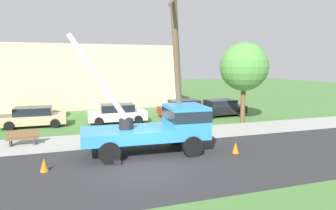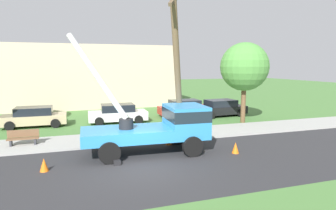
{
  "view_description": "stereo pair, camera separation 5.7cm",
  "coord_description": "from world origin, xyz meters",
  "px_view_note": "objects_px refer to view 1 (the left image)",
  "views": [
    {
      "loc": [
        -2.91,
        -12.1,
        4.43
      ],
      "look_at": [
        2.12,
        2.95,
        2.27
      ],
      "focal_mm": 31.83,
      "sensor_mm": 36.0,
      "label": 1
    },
    {
      "loc": [
        -2.86,
        -12.12,
        4.43
      ],
      "look_at": [
        2.12,
        2.95,
        2.27
      ],
      "focal_mm": 31.83,
      "sensor_mm": 36.0,
      "label": 2
    }
  ],
  "objects_px": {
    "leaning_utility_pole": "(177,66)",
    "traffic_cone_behind": "(44,165)",
    "parked_sedan_white": "(117,113)",
    "parked_sedan_red": "(184,108)",
    "parked_sedan_tan": "(34,117)",
    "roadside_tree_near": "(244,67)",
    "utility_truck": "(161,125)",
    "traffic_cone_ahead": "(235,148)",
    "parked_sedan_black": "(220,108)",
    "traffic_cone_curbside": "(169,140)",
    "park_bench": "(23,138)"
  },
  "relations": [
    {
      "from": "leaning_utility_pole",
      "to": "parked_sedan_tan",
      "type": "height_order",
      "value": "leaning_utility_pole"
    },
    {
      "from": "parked_sedan_tan",
      "to": "utility_truck",
      "type": "bearing_deg",
      "value": -52.03
    },
    {
      "from": "leaning_utility_pole",
      "to": "traffic_cone_behind",
      "type": "xyz_separation_m",
      "value": [
        -6.49,
        -1.63,
        -4.06
      ]
    },
    {
      "from": "park_bench",
      "to": "parked_sedan_white",
      "type": "bearing_deg",
      "value": 40.89
    },
    {
      "from": "traffic_cone_ahead",
      "to": "traffic_cone_curbside",
      "type": "xyz_separation_m",
      "value": [
        -2.66,
        2.61,
        0.0
      ]
    },
    {
      "from": "traffic_cone_ahead",
      "to": "parked_sedan_white",
      "type": "relative_size",
      "value": 0.13
    },
    {
      "from": "parked_sedan_white",
      "to": "roadside_tree_near",
      "type": "xyz_separation_m",
      "value": [
        9.16,
        -2.98,
        3.54
      ]
    },
    {
      "from": "parked_sedan_red",
      "to": "traffic_cone_behind",
      "type": "bearing_deg",
      "value": -134.6
    },
    {
      "from": "park_bench",
      "to": "traffic_cone_curbside",
      "type": "bearing_deg",
      "value": -15.52
    },
    {
      "from": "park_bench",
      "to": "roadside_tree_near",
      "type": "height_order",
      "value": "roadside_tree_near"
    },
    {
      "from": "traffic_cone_curbside",
      "to": "parked_sedan_red",
      "type": "height_order",
      "value": "parked_sedan_red"
    },
    {
      "from": "parked_sedan_red",
      "to": "roadside_tree_near",
      "type": "xyz_separation_m",
      "value": [
        3.26,
        -3.96,
        3.54
      ]
    },
    {
      "from": "traffic_cone_ahead",
      "to": "roadside_tree_near",
      "type": "distance_m",
      "value": 9.29
    },
    {
      "from": "traffic_cone_behind",
      "to": "parked_sedan_red",
      "type": "height_order",
      "value": "parked_sedan_red"
    },
    {
      "from": "park_bench",
      "to": "traffic_cone_ahead",
      "type": "bearing_deg",
      "value": -24.67
    },
    {
      "from": "traffic_cone_behind",
      "to": "traffic_cone_curbside",
      "type": "relative_size",
      "value": 1.0
    },
    {
      "from": "leaning_utility_pole",
      "to": "roadside_tree_near",
      "type": "distance_m",
      "value": 8.81
    },
    {
      "from": "traffic_cone_ahead",
      "to": "roadside_tree_near",
      "type": "relative_size",
      "value": 0.09
    },
    {
      "from": "parked_sedan_white",
      "to": "parked_sedan_red",
      "type": "distance_m",
      "value": 5.98
    },
    {
      "from": "traffic_cone_behind",
      "to": "roadside_tree_near",
      "type": "relative_size",
      "value": 0.09
    },
    {
      "from": "traffic_cone_ahead",
      "to": "traffic_cone_behind",
      "type": "relative_size",
      "value": 1.0
    },
    {
      "from": "utility_truck",
      "to": "parked_sedan_red",
      "type": "distance_m",
      "value": 10.67
    },
    {
      "from": "traffic_cone_behind",
      "to": "parked_sedan_red",
      "type": "bearing_deg",
      "value": 45.4
    },
    {
      "from": "parked_sedan_white",
      "to": "parked_sedan_red",
      "type": "bearing_deg",
      "value": 9.45
    },
    {
      "from": "traffic_cone_behind",
      "to": "roadside_tree_near",
      "type": "bearing_deg",
      "value": 25.85
    },
    {
      "from": "leaning_utility_pole",
      "to": "traffic_cone_ahead",
      "type": "relative_size",
      "value": 15.17
    },
    {
      "from": "parked_sedan_black",
      "to": "roadside_tree_near",
      "type": "height_order",
      "value": "roadside_tree_near"
    },
    {
      "from": "utility_truck",
      "to": "parked_sedan_tan",
      "type": "relative_size",
      "value": 1.53
    },
    {
      "from": "parked_sedan_white",
      "to": "utility_truck",
      "type": "bearing_deg",
      "value": -83.8
    },
    {
      "from": "traffic_cone_behind",
      "to": "parked_sedan_black",
      "type": "distance_m",
      "value": 16.59
    },
    {
      "from": "traffic_cone_curbside",
      "to": "parked_sedan_white",
      "type": "height_order",
      "value": "parked_sedan_white"
    },
    {
      "from": "parked_sedan_red",
      "to": "parked_sedan_black",
      "type": "relative_size",
      "value": 0.98
    },
    {
      "from": "traffic_cone_behind",
      "to": "roadside_tree_near",
      "type": "xyz_separation_m",
      "value": [
        13.73,
        6.65,
        3.97
      ]
    },
    {
      "from": "parked_sedan_black",
      "to": "park_bench",
      "type": "relative_size",
      "value": 2.83
    },
    {
      "from": "utility_truck",
      "to": "traffic_cone_curbside",
      "type": "height_order",
      "value": "utility_truck"
    },
    {
      "from": "utility_truck",
      "to": "park_bench",
      "type": "relative_size",
      "value": 4.22
    },
    {
      "from": "parked_sedan_white",
      "to": "leaning_utility_pole",
      "type": "bearing_deg",
      "value": -76.53
    },
    {
      "from": "utility_truck",
      "to": "roadside_tree_near",
      "type": "height_order",
      "value": "roadside_tree_near"
    },
    {
      "from": "traffic_cone_curbside",
      "to": "leaning_utility_pole",
      "type": "bearing_deg",
      "value": -74.91
    },
    {
      "from": "leaning_utility_pole",
      "to": "parked_sedan_tan",
      "type": "distance_m",
      "value": 12.02
    },
    {
      "from": "leaning_utility_pole",
      "to": "traffic_cone_behind",
      "type": "bearing_deg",
      "value": -165.89
    },
    {
      "from": "leaning_utility_pole",
      "to": "traffic_cone_ahead",
      "type": "xyz_separation_m",
      "value": [
        2.46,
        -1.88,
        -4.06
      ]
    },
    {
      "from": "traffic_cone_ahead",
      "to": "traffic_cone_behind",
      "type": "xyz_separation_m",
      "value": [
        -8.95,
        0.25,
        0.0
      ]
    },
    {
      "from": "traffic_cone_ahead",
      "to": "parked_sedan_black",
      "type": "xyz_separation_m",
      "value": [
        4.5,
        9.96,
        0.43
      ]
    },
    {
      "from": "leaning_utility_pole",
      "to": "traffic_cone_ahead",
      "type": "distance_m",
      "value": 5.11
    },
    {
      "from": "leaning_utility_pole",
      "to": "park_bench",
      "type": "relative_size",
      "value": 5.31
    },
    {
      "from": "parked_sedan_tan",
      "to": "parked_sedan_black",
      "type": "height_order",
      "value": "same"
    },
    {
      "from": "utility_truck",
      "to": "parked_sedan_black",
      "type": "xyz_separation_m",
      "value": [
        7.96,
        8.52,
        -0.7
      ]
    },
    {
      "from": "parked_sedan_red",
      "to": "traffic_cone_ahead",
      "type": "bearing_deg",
      "value": -97.96
    },
    {
      "from": "traffic_cone_curbside",
      "to": "roadside_tree_near",
      "type": "distance_m",
      "value": 9.46
    }
  ]
}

